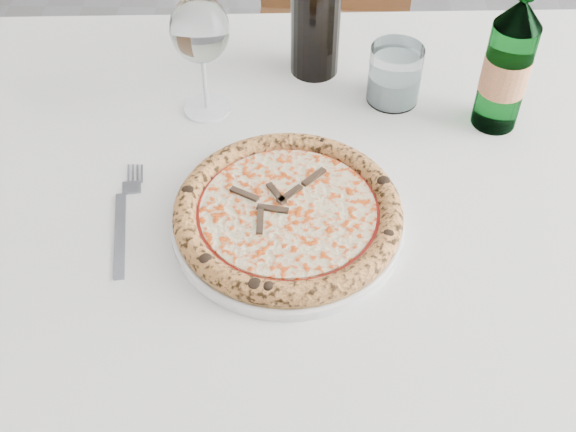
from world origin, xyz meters
name	(u,v)px	position (x,y,z in m)	size (l,w,h in m)	color
dining_table	(290,219)	(0.12, 0.13, 0.66)	(1.44, 0.89, 0.76)	#582B16
chair_far	(336,3)	(0.22, 0.97, 0.53)	(0.39, 0.39, 0.93)	#582B16
plate	(288,222)	(0.12, 0.03, 0.76)	(0.30, 0.30, 0.02)	white
pizza	(288,213)	(0.12, 0.03, 0.78)	(0.29, 0.29, 0.03)	tan
fork	(124,219)	(-0.09, 0.04, 0.76)	(0.04, 0.21, 0.00)	gray
wine_glass	(200,32)	(0.00, 0.27, 0.89)	(0.08, 0.08, 0.18)	silver
tumbler	(394,78)	(0.28, 0.30, 0.79)	(0.08, 0.08, 0.09)	silver
beer_bottle	(508,64)	(0.42, 0.25, 0.86)	(0.07, 0.07, 0.25)	#328746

